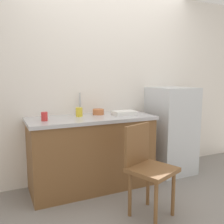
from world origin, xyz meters
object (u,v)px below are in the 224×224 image
at_px(cup_red, 44,116).
at_px(cup_yellow, 79,112).
at_px(dish_tray, 124,113).
at_px(chair, 147,165).
at_px(terracotta_bowl, 98,112).
at_px(refrigerator, 171,130).

distance_m(cup_red, cup_yellow, 0.45).
relative_size(dish_tray, cup_red, 2.89).
height_order(cup_red, cup_yellow, cup_yellow).
distance_m(chair, cup_yellow, 1.07).
bearing_deg(cup_yellow, terracotta_bowl, 9.85).
xyz_separation_m(refrigerator, terracotta_bowl, (-1.06, 0.13, 0.31)).
bearing_deg(cup_yellow, chair, -66.10).
bearing_deg(dish_tray, cup_yellow, 168.20).
height_order(refrigerator, cup_red, refrigerator).
xyz_separation_m(refrigerator, cup_yellow, (-1.33, 0.08, 0.33)).
height_order(chair, terracotta_bowl, terracotta_bowl).
distance_m(refrigerator, cup_yellow, 1.37).
xyz_separation_m(dish_tray, cup_red, (-0.99, -0.01, 0.02)).
bearing_deg(cup_red, dish_tray, 0.59).
bearing_deg(chair, cup_yellow, 92.46).
height_order(refrigerator, chair, refrigerator).
relative_size(refrigerator, dish_tray, 4.31).
xyz_separation_m(terracotta_bowl, cup_red, (-0.70, -0.17, 0.01)).
relative_size(chair, cup_yellow, 8.15).
height_order(terracotta_bowl, cup_yellow, cup_yellow).
bearing_deg(refrigerator, cup_yellow, 176.61).
xyz_separation_m(dish_tray, terracotta_bowl, (-0.28, 0.16, 0.01)).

